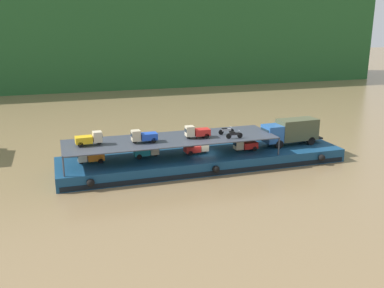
{
  "coord_description": "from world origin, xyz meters",
  "views": [
    {
      "loc": [
        -15.58,
        -43.83,
        15.71
      ],
      "look_at": [
        -1.41,
        0.0,
        2.7
      ],
      "focal_mm": 40.09,
      "sensor_mm": 36.0,
      "label": 1
    }
  ],
  "objects_px": {
    "mini_truck_lower_fore": "(245,145)",
    "mini_truck_lower_stern": "(90,157)",
    "cargo_barge": "(204,159)",
    "covered_lorry": "(291,131)",
    "mini_truck_upper_fore": "(197,132)",
    "motorcycle_upper_centre": "(226,131)",
    "mini_truck_upper_mid": "(144,136)",
    "mini_truck_lower_mid": "(197,148)",
    "motorcycle_upper_port": "(234,135)",
    "mini_truck_lower_aft": "(147,151)",
    "mini_truck_upper_stern": "(89,139)"
  },
  "relations": [
    {
      "from": "mini_truck_lower_fore",
      "to": "mini_truck_lower_stern",
      "type": "bearing_deg",
      "value": 177.07
    },
    {
      "from": "cargo_barge",
      "to": "covered_lorry",
      "type": "xyz_separation_m",
      "value": [
        11.25,
        0.18,
        2.45
      ]
    },
    {
      "from": "mini_truck_upper_fore",
      "to": "motorcycle_upper_centre",
      "type": "relative_size",
      "value": 1.46
    },
    {
      "from": "mini_truck_upper_mid",
      "to": "cargo_barge",
      "type": "bearing_deg",
      "value": 4.21
    },
    {
      "from": "mini_truck_lower_fore",
      "to": "mini_truck_lower_mid",
      "type": "bearing_deg",
      "value": 173.75
    },
    {
      "from": "mini_truck_upper_fore",
      "to": "motorcycle_upper_port",
      "type": "distance_m",
      "value": 4.1
    },
    {
      "from": "mini_truck_upper_fore",
      "to": "mini_truck_lower_aft",
      "type": "bearing_deg",
      "value": 169.08
    },
    {
      "from": "mini_truck_upper_fore",
      "to": "motorcycle_upper_centre",
      "type": "xyz_separation_m",
      "value": [
        3.67,
        0.47,
        -0.26
      ]
    },
    {
      "from": "mini_truck_lower_mid",
      "to": "motorcycle_upper_centre",
      "type": "xyz_separation_m",
      "value": [
        3.5,
        -0.08,
        1.74
      ]
    },
    {
      "from": "mini_truck_upper_mid",
      "to": "mini_truck_upper_fore",
      "type": "distance_m",
      "value": 5.98
    },
    {
      "from": "mini_truck_upper_stern",
      "to": "motorcycle_upper_centre",
      "type": "bearing_deg",
      "value": -0.62
    },
    {
      "from": "mini_truck_lower_aft",
      "to": "mini_truck_upper_mid",
      "type": "bearing_deg",
      "value": -114.61
    },
    {
      "from": "mini_truck_lower_mid",
      "to": "mini_truck_upper_stern",
      "type": "distance_m",
      "value": 11.91
    },
    {
      "from": "mini_truck_upper_stern",
      "to": "motorcycle_upper_centre",
      "type": "height_order",
      "value": "mini_truck_upper_stern"
    },
    {
      "from": "mini_truck_lower_stern",
      "to": "mini_truck_upper_fore",
      "type": "distance_m",
      "value": 11.76
    },
    {
      "from": "cargo_barge",
      "to": "covered_lorry",
      "type": "relative_size",
      "value": 4.1
    },
    {
      "from": "mini_truck_lower_fore",
      "to": "mini_truck_upper_mid",
      "type": "height_order",
      "value": "mini_truck_upper_mid"
    },
    {
      "from": "mini_truck_lower_stern",
      "to": "mini_truck_upper_mid",
      "type": "distance_m",
      "value": 5.99
    },
    {
      "from": "mini_truck_lower_mid",
      "to": "mini_truck_upper_mid",
      "type": "bearing_deg",
      "value": -174.26
    },
    {
      "from": "mini_truck_lower_stern",
      "to": "mini_truck_lower_fore",
      "type": "distance_m",
      "value": 17.41
    },
    {
      "from": "mini_truck_upper_stern",
      "to": "mini_truck_lower_stern",
      "type": "bearing_deg",
      "value": 87.79
    },
    {
      "from": "mini_truck_lower_stern",
      "to": "mini_truck_upper_mid",
      "type": "bearing_deg",
      "value": -9.06
    },
    {
      "from": "cargo_barge",
      "to": "mini_truck_lower_fore",
      "type": "relative_size",
      "value": 11.8
    },
    {
      "from": "mini_truck_lower_mid",
      "to": "mini_truck_lower_fore",
      "type": "height_order",
      "value": "same"
    },
    {
      "from": "mini_truck_upper_mid",
      "to": "motorcycle_upper_port",
      "type": "relative_size",
      "value": 1.44
    },
    {
      "from": "covered_lorry",
      "to": "mini_truck_upper_fore",
      "type": "bearing_deg",
      "value": -177.06
    },
    {
      "from": "cargo_barge",
      "to": "mini_truck_lower_aft",
      "type": "height_order",
      "value": "mini_truck_lower_aft"
    },
    {
      "from": "cargo_barge",
      "to": "mini_truck_lower_aft",
      "type": "xyz_separation_m",
      "value": [
        -6.45,
        0.61,
        1.44
      ]
    },
    {
      "from": "mini_truck_lower_stern",
      "to": "motorcycle_upper_centre",
      "type": "distance_m",
      "value": 15.33
    },
    {
      "from": "mini_truck_upper_mid",
      "to": "mini_truck_lower_stern",
      "type": "bearing_deg",
      "value": 170.94
    },
    {
      "from": "mini_truck_lower_mid",
      "to": "motorcycle_upper_port",
      "type": "bearing_deg",
      "value": -29.13
    },
    {
      "from": "mini_truck_lower_stern",
      "to": "mini_truck_upper_stern",
      "type": "xyz_separation_m",
      "value": [
        -0.01,
        -0.19,
        2.0
      ]
    },
    {
      "from": "mini_truck_upper_mid",
      "to": "motorcycle_upper_port",
      "type": "xyz_separation_m",
      "value": [
        9.8,
        -1.41,
        -0.26
      ]
    },
    {
      "from": "mini_truck_lower_mid",
      "to": "mini_truck_upper_mid",
      "type": "distance_m",
      "value": 6.5
    },
    {
      "from": "mini_truck_lower_stern",
      "to": "motorcycle_upper_centre",
      "type": "bearing_deg",
      "value": -1.32
    },
    {
      "from": "mini_truck_lower_stern",
      "to": "mini_truck_lower_aft",
      "type": "xyz_separation_m",
      "value": [
        6.09,
        0.23,
        0.0
      ]
    },
    {
      "from": "covered_lorry",
      "to": "motorcycle_upper_centre",
      "type": "distance_m",
      "value": 8.59
    },
    {
      "from": "mini_truck_lower_fore",
      "to": "mini_truck_upper_mid",
      "type": "distance_m",
      "value": 11.98
    },
    {
      "from": "motorcycle_upper_port",
      "to": "motorcycle_upper_centre",
      "type": "bearing_deg",
      "value": 94.39
    },
    {
      "from": "mini_truck_lower_fore",
      "to": "mini_truck_upper_fore",
      "type": "height_order",
      "value": "mini_truck_upper_fore"
    },
    {
      "from": "cargo_barge",
      "to": "motorcycle_upper_port",
      "type": "distance_m",
      "value": 4.68
    },
    {
      "from": "mini_truck_lower_aft",
      "to": "motorcycle_upper_centre",
      "type": "bearing_deg",
      "value": -3.65
    },
    {
      "from": "mini_truck_lower_aft",
      "to": "mini_truck_lower_mid",
      "type": "xyz_separation_m",
      "value": [
        5.64,
        -0.5,
        0.0
      ]
    },
    {
      "from": "cargo_barge",
      "to": "motorcycle_upper_centre",
      "type": "relative_size",
      "value": 17.06
    },
    {
      "from": "mini_truck_lower_stern",
      "to": "mini_truck_lower_mid",
      "type": "xyz_separation_m",
      "value": [
        11.73,
        -0.27,
        0.0
      ]
    },
    {
      "from": "covered_lorry",
      "to": "mini_truck_lower_aft",
      "type": "relative_size",
      "value": 2.89
    },
    {
      "from": "cargo_barge",
      "to": "mini_truck_lower_mid",
      "type": "height_order",
      "value": "mini_truck_lower_mid"
    },
    {
      "from": "mini_truck_upper_mid",
      "to": "motorcycle_upper_port",
      "type": "distance_m",
      "value": 9.9
    },
    {
      "from": "mini_truck_upper_mid",
      "to": "motorcycle_upper_centre",
      "type": "height_order",
      "value": "mini_truck_upper_mid"
    },
    {
      "from": "mini_truck_lower_mid",
      "to": "motorcycle_upper_centre",
      "type": "height_order",
      "value": "motorcycle_upper_centre"
    }
  ]
}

